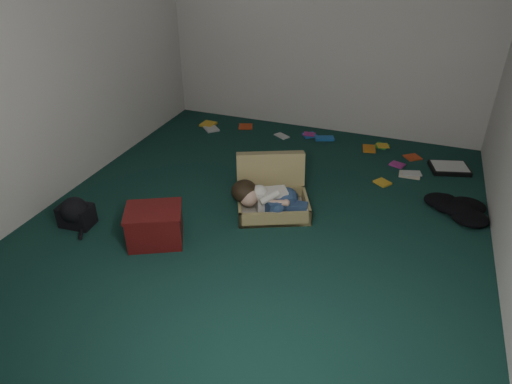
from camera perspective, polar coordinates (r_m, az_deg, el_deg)
The scene contains 11 objects.
floor at distance 4.27m, azimuth 0.70°, elevation -3.06°, with size 4.50×4.50×0.00m, color #12332C.
wall_back at distance 5.82m, azimuth 8.74°, elevation 19.78°, with size 4.50×4.50×0.00m, color silver.
wall_front at distance 1.94m, azimuth -22.15°, elevation -5.73°, with size 4.50×4.50×0.00m, color silver.
wall_left at distance 4.74m, azimuth -23.49°, elevation 15.20°, with size 4.50×4.50×0.00m, color silver.
suitcase at distance 4.36m, azimuth 2.00°, elevation -0.11°, with size 0.86×0.85×0.48m.
person at distance 4.19m, azimuth 1.60°, elevation -0.80°, with size 0.73×0.39×0.30m.
maroon_bin at distance 3.96m, azimuth -12.54°, elevation -4.12°, with size 0.58×0.54×0.32m.
backpack at distance 4.41m, azimuth -21.55°, elevation -2.65°, with size 0.36×0.29×0.22m, color black, non-canonical shape.
clothing_pile at distance 4.67m, azimuth 23.77°, elevation -1.79°, with size 0.44×0.36×0.14m, color black, non-canonical shape.
paper_tray at distance 5.48m, azimuth 23.03°, elevation 2.78°, with size 0.47×0.40×0.06m.
book_scatter at distance 5.67m, azimuth 8.34°, elevation 5.76°, with size 2.87×1.15×0.02m.
Camera 1 is at (1.18, -3.35, 2.38)m, focal length 32.00 mm.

